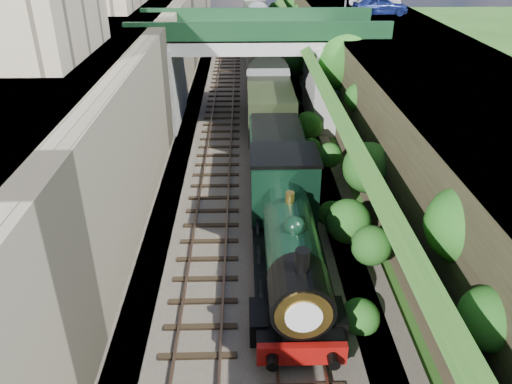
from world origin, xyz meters
TOP-DOWN VIEW (x-y plane):
  - trackbed at (0.00, 20.00)m, footprint 10.00×90.00m
  - retaining_wall at (-5.50, 20.00)m, footprint 1.00×90.00m
  - street_plateau_left at (-9.00, 20.00)m, footprint 6.00×90.00m
  - street_plateau_right at (9.50, 20.00)m, footprint 8.00×90.00m
  - embankment_slope at (5.03, 20.92)m, footprint 4.65×91.66m
  - track_left at (-2.00, 20.00)m, footprint 2.50×90.00m
  - track_right at (1.20, 20.00)m, footprint 2.50×90.00m
  - road_bridge at (0.94, 24.00)m, footprint 16.00×6.40m
  - building_near at (-9.50, 14.00)m, footprint 4.00×8.00m
  - tree at (5.91, 21.64)m, footprint 3.60×3.80m
  - car_blue at (9.92, 29.95)m, footprint 4.26×2.09m
  - locomotive at (1.20, 6.27)m, footprint 3.10×10.22m
  - tender at (1.20, 13.63)m, footprint 2.70×6.00m
  - coach_front at (1.20, 26.23)m, footprint 2.90×18.00m
  - coach_middle at (1.20, 45.03)m, footprint 2.90×18.00m
  - coach_rear at (1.20, 63.83)m, footprint 2.90×18.00m

SIDE VIEW (x-z plane):
  - trackbed at x=0.00m, z-range 0.00..0.20m
  - track_left at x=-2.00m, z-range 0.15..0.35m
  - track_right at x=1.20m, z-range 0.15..0.35m
  - tender at x=1.20m, z-range 0.09..3.14m
  - locomotive at x=1.20m, z-range -0.02..3.81m
  - coach_front at x=1.20m, z-range 0.20..3.90m
  - coach_middle at x=1.20m, z-range 0.20..3.90m
  - coach_rear at x=1.20m, z-range 0.20..3.90m
  - embankment_slope at x=5.03m, z-range -0.45..6.08m
  - street_plateau_right at x=9.50m, z-range 0.00..6.25m
  - retaining_wall at x=-5.50m, z-range 0.00..7.00m
  - street_plateau_left at x=-9.00m, z-range 0.00..7.00m
  - road_bridge at x=0.94m, z-range 0.45..7.70m
  - tree at x=5.91m, z-range 1.35..7.95m
  - car_blue at x=9.92m, z-range 6.25..7.65m
  - building_near at x=-9.50m, z-range 7.00..11.00m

